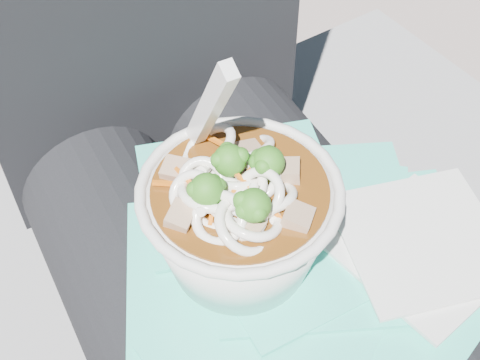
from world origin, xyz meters
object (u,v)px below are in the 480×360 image
udon_bowl (239,215)px  person_body (219,226)px  lap (264,313)px  stone_ledge (206,337)px  plastic_bag (302,274)px

udon_bowl → person_body: bearing=75.0°
lap → person_body: size_ratio=0.49×
person_body → udon_bowl: person_body is taller
stone_ledge → udon_bowl: bearing=-99.1°
plastic_bag → lap: bearing=123.8°
stone_ledge → plastic_bag: bearing=-84.2°
stone_ledge → udon_bowl: size_ratio=4.95×
plastic_bag → person_body: bearing=98.6°
person_body → lap: bearing=-90.0°
person_body → plastic_bag: (0.02, -0.12, 0.06)m
stone_ledge → plastic_bag: 0.42m
lap → plastic_bag: plastic_bag is taller
stone_ledge → lap: bearing=-90.0°
lap → plastic_bag: size_ratio=1.21×
lap → udon_bowl: udon_bowl is taller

